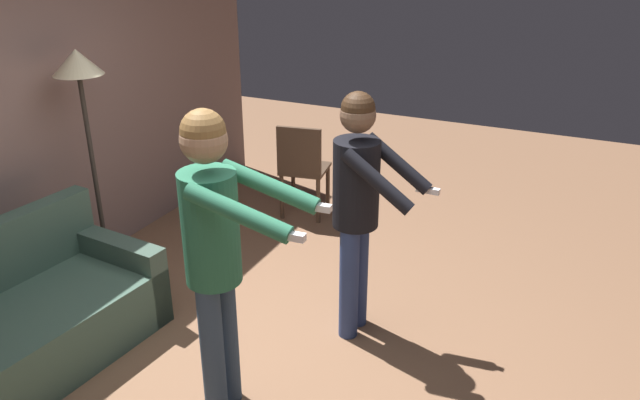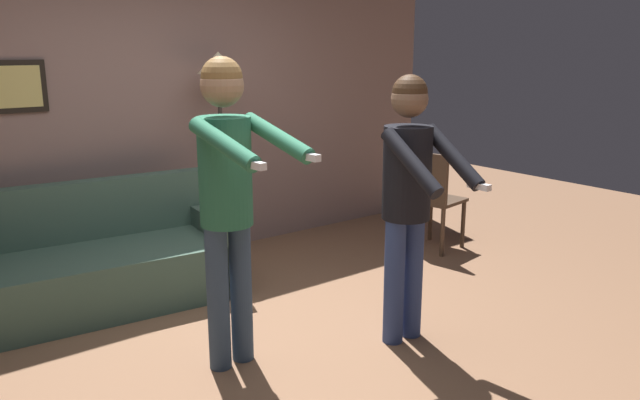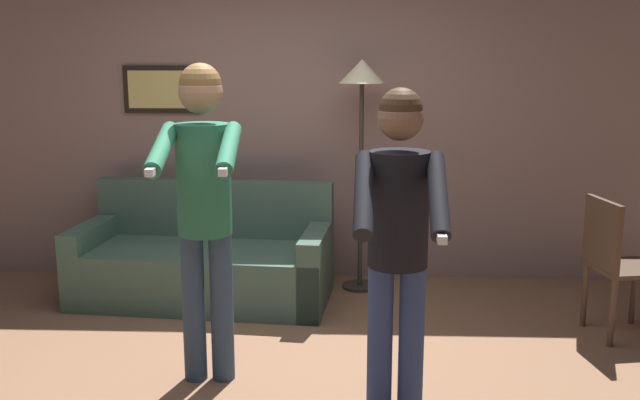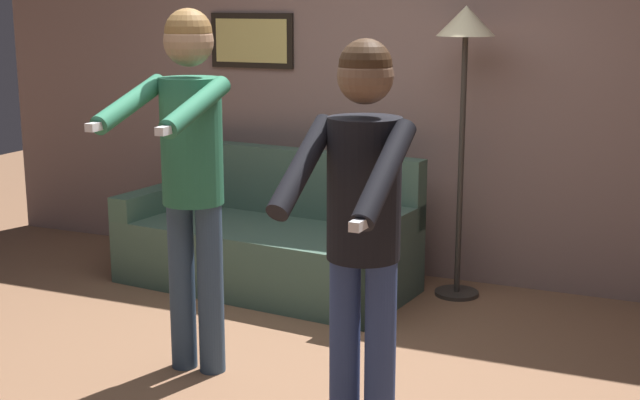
# 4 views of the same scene
# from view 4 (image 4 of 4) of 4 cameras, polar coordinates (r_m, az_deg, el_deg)

# --- Properties ---
(ground_plane) EXTENTS (12.00, 12.00, 0.00)m
(ground_plane) POSITION_cam_4_polar(r_m,az_deg,el_deg) (4.49, -4.54, -11.55)
(ground_plane) COLOR brown
(back_wall_assembly) EXTENTS (6.40, 0.09, 2.60)m
(back_wall_assembly) POSITION_cam_4_polar(r_m,az_deg,el_deg) (6.03, 4.62, 7.45)
(back_wall_assembly) COLOR gray
(back_wall_assembly) RESTS_ON ground_plane
(couch) EXTENTS (1.97, 1.03, 0.87)m
(couch) POSITION_cam_4_polar(r_m,az_deg,el_deg) (5.86, -3.31, -2.85)
(couch) COLOR #435F4F
(couch) RESTS_ON ground_plane
(torchiere_lamp) EXTENTS (0.36, 0.36, 1.81)m
(torchiere_lamp) POSITION_cam_4_polar(r_m,az_deg,el_deg) (5.52, 9.26, 9.28)
(torchiere_lamp) COLOR #332D28
(torchiere_lamp) RESTS_ON ground_plane
(person_standing_left) EXTENTS (0.47, 0.76, 1.81)m
(person_standing_left) POSITION_cam_4_polar(r_m,az_deg,el_deg) (4.35, -8.32, 2.90)
(person_standing_left) COLOR #334963
(person_standing_left) RESTS_ON ground_plane
(person_standing_right) EXTENTS (0.45, 0.65, 1.70)m
(person_standing_right) POSITION_cam_4_polar(r_m,az_deg,el_deg) (3.57, 2.72, -0.56)
(person_standing_right) COLOR navy
(person_standing_right) RESTS_ON ground_plane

